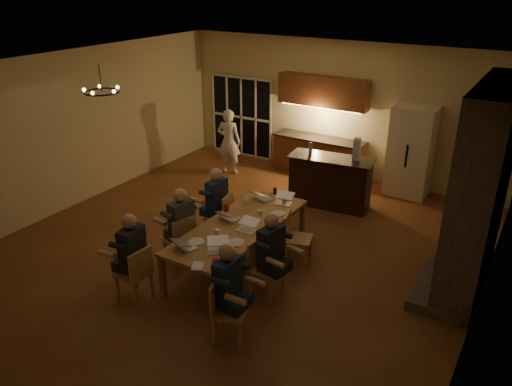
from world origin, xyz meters
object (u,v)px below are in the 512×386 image
object	(u,v)px
plate_near	(235,243)
plate_left	(196,242)
can_silver	(221,240)
chair_left_far	(218,215)
chair_right_far	(299,238)
laptop_d	(246,224)
dining_table	(239,244)
chair_right_near	(230,310)
person_right_mid	(271,255)
laptop_f	(283,198)
chair_left_near	(133,273)
mug_front	(218,232)
mug_back	(246,201)
plate_far	(278,214)
can_cola	(275,191)
person_right_near	(228,290)
redcup_near	(215,263)
laptop_b	(218,245)
person_left_far	(217,203)
chandelier	(102,92)
chair_right_mid	(267,269)
redcup_far	(286,195)
person_left_near	(133,256)
bar_blender	(357,149)
bar_island	(330,182)
standing_person	(229,141)
mug_mid	(260,213)
redcup_mid	(226,208)
refrigerator	(411,152)
bar_bottle	(310,148)
laptop_e	(264,193)
person_left_mid	(182,227)
chair_left_mid	(178,239)
laptop_a	(186,241)

from	to	relation	value
plate_near	plate_left	bearing A→B (deg)	-150.79
can_silver	chair_left_far	bearing A→B (deg)	127.07
chair_right_far	laptop_d	xyz separation A→B (m)	(-0.59, -0.72, 0.42)
dining_table	chair_right_near	bearing A→B (deg)	-60.63
person_right_mid	laptop_f	size ratio (longest dim) A/B	4.31
chair_left_near	mug_front	world-z (taller)	chair_left_near
person_right_mid	mug_back	world-z (taller)	person_right_mid
plate_left	plate_far	size ratio (longest dim) A/B	1.01
can_cola	person_right_near	bearing A→B (deg)	-72.23
plate_near	plate_left	distance (m)	0.61
redcup_near	can_silver	bearing A→B (deg)	118.76
chair_right_near	chair_left_far	bearing A→B (deg)	18.82
person_right_near	redcup_near	xyz separation A→B (m)	(-0.42, 0.31, 0.12)
chair_right_near	laptop_b	bearing A→B (deg)	23.66
person_left_far	chandelier	xyz separation A→B (m)	(-1.59, -0.97, 2.06)
chair_right_mid	dining_table	bearing A→B (deg)	62.63
redcup_near	redcup_far	bearing A→B (deg)	95.71
person_left_near	person_right_near	world-z (taller)	same
plate_left	laptop_b	bearing A→B (deg)	-5.89
person_left_near	person_right_near	xyz separation A→B (m)	(1.70, 0.02, 0.00)
chair_right_mid	bar_blender	world-z (taller)	bar_blender
dining_table	bar_island	size ratio (longest dim) A/B	1.67
chandelier	can_silver	distance (m)	3.22
plate_near	laptop_b	bearing A→B (deg)	-102.88
standing_person	mug_mid	xyz separation A→B (m)	(2.67, -2.99, -0.00)
chair_right_far	redcup_mid	bearing A→B (deg)	86.47
redcup_near	bar_blender	xyz separation A→B (m)	(0.40, 4.35, 0.50)
chair_left_near	chair_right_far	bearing A→B (deg)	147.88
plate_left	chandelier	bearing A→B (deg)	168.34
person_right_mid	mug_mid	distance (m)	1.23
person_right_mid	person_left_far	size ratio (longest dim) A/B	1.00
refrigerator	chair_left_near	size ratio (longest dim) A/B	2.25
plate_far	laptop_b	bearing A→B (deg)	-95.45
redcup_far	bar_bottle	xyz separation A→B (m)	(-0.31, 1.65, 0.39)
bar_island	redcup_near	bearing A→B (deg)	-96.03
laptop_e	mug_front	world-z (taller)	laptop_e
person_left_mid	redcup_far	world-z (taller)	person_left_mid
person_left_far	bar_island	bearing A→B (deg)	153.55
dining_table	chair_left_mid	xyz separation A→B (m)	(-0.92, -0.48, 0.07)
laptop_e	can_cola	world-z (taller)	laptop_e
laptop_a	can_silver	bearing A→B (deg)	-115.81
person_right_mid	laptop_e	distance (m)	1.91
chair_right_far	redcup_mid	xyz separation A→B (m)	(-1.29, -0.28, 0.37)
chair_left_far	mug_mid	distance (m)	1.04
chair_right_near	plate_far	size ratio (longest dim) A/B	3.53
refrigerator	laptop_a	distance (m)	5.78
can_silver	chair_right_far	bearing A→B (deg)	60.75
person_left_mid	redcup_mid	bearing A→B (deg)	167.87
laptop_d	chair_right_far	bearing A→B (deg)	49.91
dining_table	plate_left	xyz separation A→B (m)	(-0.24, -0.84, 0.38)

